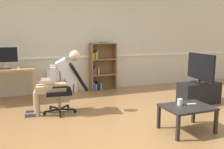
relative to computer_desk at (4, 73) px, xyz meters
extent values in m
plane|color=olive|center=(1.92, -2.15, -0.65)|extent=(18.00, 18.00, 0.00)
cube|color=beige|center=(1.92, 0.50, 0.70)|extent=(12.00, 0.10, 2.70)
cube|color=white|center=(1.92, 0.44, 0.27)|extent=(12.00, 0.03, 0.05)
cube|color=tan|center=(0.61, -0.28, -0.29)|extent=(0.06, 0.06, 0.72)
cube|color=tan|center=(0.61, 0.28, -0.29)|extent=(0.06, 0.06, 0.72)
cube|color=tan|center=(0.00, 0.00, 0.09)|extent=(1.30, 0.64, 0.04)
cube|color=silver|center=(0.05, 0.06, 0.11)|extent=(0.18, 0.14, 0.01)
cube|color=silver|center=(0.05, 0.08, 0.17)|extent=(0.04, 0.02, 0.10)
cube|color=silver|center=(0.05, 0.08, 0.40)|extent=(0.55, 0.02, 0.37)
cube|color=black|center=(0.05, 0.07, 0.40)|extent=(0.51, 0.00, 0.33)
cube|color=black|center=(-0.03, -0.14, 0.12)|extent=(0.39, 0.12, 0.02)
cube|color=white|center=(0.31, -0.12, 0.12)|extent=(0.06, 0.10, 0.03)
cube|color=brown|center=(2.08, 0.27, -0.01)|extent=(0.03, 0.28, 1.29)
cube|color=brown|center=(2.75, 0.27, -0.01)|extent=(0.03, 0.28, 1.29)
cube|color=brown|center=(2.41, 0.41, -0.01)|extent=(0.67, 0.02, 1.29)
cube|color=brown|center=(2.41, 0.27, -0.64)|extent=(0.64, 0.28, 0.03)
cube|color=brown|center=(2.41, 0.27, -0.22)|extent=(0.64, 0.28, 0.03)
cube|color=brown|center=(2.41, 0.27, 0.20)|extent=(0.64, 0.28, 0.03)
cube|color=brown|center=(2.41, 0.27, 0.62)|extent=(0.64, 0.28, 0.03)
cube|color=#2D519E|center=(2.13, 0.26, -0.51)|extent=(0.04, 0.19, 0.23)
cube|color=red|center=(2.13, 0.26, -0.11)|extent=(0.03, 0.19, 0.18)
cube|color=gold|center=(2.13, 0.27, 0.29)|extent=(0.04, 0.19, 0.15)
cube|color=beige|center=(2.19, 0.28, -0.54)|extent=(0.03, 0.19, 0.16)
cube|color=#2D519E|center=(2.18, 0.29, -0.10)|extent=(0.05, 0.19, 0.21)
cube|color=orange|center=(2.20, 0.26, 0.30)|extent=(0.03, 0.19, 0.18)
cube|color=black|center=(2.23, 0.26, -0.50)|extent=(0.05, 0.19, 0.24)
cube|color=orange|center=(2.26, 0.27, -0.11)|extent=(0.03, 0.19, 0.18)
cube|color=#38844C|center=(2.23, 0.26, 0.33)|extent=(0.04, 0.19, 0.22)
cube|color=#6699A3|center=(2.33, 0.28, -0.53)|extent=(0.05, 0.19, 0.18)
cube|color=#38844C|center=(2.42, 0.23, 0.65)|extent=(0.16, 0.22, 0.02)
cube|color=white|center=(0.99, 0.39, -0.34)|extent=(0.09, 0.08, 0.62)
cube|color=white|center=(1.10, 0.39, -0.34)|extent=(0.09, 0.08, 0.62)
cube|color=white|center=(1.22, 0.39, -0.34)|extent=(0.09, 0.08, 0.62)
cube|color=white|center=(1.33, 0.39, -0.34)|extent=(0.09, 0.08, 0.62)
cube|color=white|center=(1.45, 0.39, -0.34)|extent=(0.09, 0.08, 0.62)
cube|color=white|center=(1.56, 0.39, -0.34)|extent=(0.09, 0.08, 0.62)
cube|color=white|center=(1.67, 0.39, -0.34)|extent=(0.09, 0.08, 0.62)
cube|color=black|center=(1.01, -1.34, -0.58)|extent=(0.07, 0.30, 0.02)
cylinder|color=black|center=(1.00, -1.49, -0.62)|extent=(0.03, 0.06, 0.06)
cube|color=black|center=(1.17, -1.26, -0.58)|extent=(0.29, 0.15, 0.02)
cylinder|color=black|center=(1.30, -1.32, -0.62)|extent=(0.06, 0.04, 0.06)
cube|color=black|center=(1.13, -1.08, -0.58)|extent=(0.23, 0.25, 0.02)
cylinder|color=black|center=(1.23, -0.97, -0.62)|extent=(0.05, 0.06, 0.06)
cube|color=black|center=(0.95, -1.07, -0.58)|extent=(0.18, 0.28, 0.02)
cylinder|color=black|center=(0.88, -0.94, -0.62)|extent=(0.05, 0.06, 0.06)
cube|color=black|center=(0.88, -1.23, -0.58)|extent=(0.30, 0.10, 0.02)
cylinder|color=black|center=(0.74, -1.26, -0.62)|extent=(0.06, 0.03, 0.06)
cylinder|color=gray|center=(1.03, -1.20, -0.42)|extent=(0.05, 0.05, 0.30)
cube|color=black|center=(1.03, -1.20, -0.24)|extent=(0.51, 0.51, 0.07)
cube|color=black|center=(1.40, -1.23, 0.04)|extent=(0.37, 0.47, 0.52)
cube|color=black|center=(1.08, -0.94, -0.09)|extent=(0.28, 0.07, 0.03)
cube|color=black|center=(1.02, -1.46, -0.09)|extent=(0.28, 0.07, 0.03)
cube|color=tan|center=(1.03, -1.20, -0.13)|extent=(0.29, 0.37, 0.14)
cube|color=silver|center=(1.18, -1.21, 0.15)|extent=(0.44, 0.38, 0.52)
sphere|color=beige|center=(1.34, -1.23, 0.45)|extent=(0.20, 0.20, 0.20)
cube|color=white|center=(0.75, -1.17, -0.03)|extent=(0.15, 0.05, 0.02)
cube|color=tan|center=(0.83, -1.07, -0.16)|extent=(0.43, 0.17, 0.13)
cylinder|color=tan|center=(0.62, -1.05, -0.42)|extent=(0.10, 0.10, 0.46)
cube|color=#4C4C51|center=(0.52, -1.04, -0.62)|extent=(0.23, 0.11, 0.06)
cube|color=tan|center=(0.81, -1.27, -0.16)|extent=(0.43, 0.17, 0.13)
cylinder|color=tan|center=(0.60, -1.25, -0.42)|extent=(0.10, 0.10, 0.46)
cube|color=#4C4C51|center=(0.50, -1.24, -0.62)|extent=(0.23, 0.11, 0.06)
cube|color=silver|center=(0.95, -1.03, 0.13)|extent=(0.11, 0.09, 0.26)
cube|color=beige|center=(0.84, -1.08, -0.01)|extent=(0.25, 0.09, 0.07)
cube|color=silver|center=(0.91, -1.34, 0.13)|extent=(0.11, 0.09, 0.26)
cube|color=beige|center=(0.82, -1.27, -0.01)|extent=(0.25, 0.09, 0.07)
cube|color=black|center=(3.97, -1.66, -0.42)|extent=(0.91, 0.39, 0.47)
cube|color=black|center=(3.97, -1.66, -0.17)|extent=(0.25, 0.35, 0.02)
cylinder|color=black|center=(3.97, -1.66, -0.14)|extent=(0.04, 0.04, 0.05)
cube|color=black|center=(3.97, -1.66, 0.16)|extent=(0.18, 0.92, 0.56)
cube|color=#9EBCF4|center=(3.99, -1.67, 0.16)|extent=(0.13, 0.86, 0.51)
cube|color=black|center=(2.40, -3.03, -0.47)|extent=(0.04, 0.04, 0.37)
cube|color=black|center=(3.09, -3.03, -0.47)|extent=(0.04, 0.04, 0.37)
cube|color=black|center=(3.09, -2.54, -0.47)|extent=(0.04, 0.04, 0.37)
cube|color=black|center=(2.40, -2.54, -0.47)|extent=(0.04, 0.04, 0.37)
cube|color=black|center=(2.74, -2.79, -0.27)|extent=(0.75, 0.55, 0.03)
cylinder|color=silver|center=(2.66, -2.71, -0.20)|extent=(0.08, 0.08, 0.10)
cube|color=white|center=(2.86, -2.75, -0.24)|extent=(0.15, 0.05, 0.02)
camera|label=1|loc=(0.45, -5.55, 0.81)|focal=36.85mm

